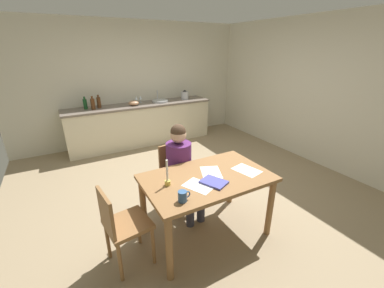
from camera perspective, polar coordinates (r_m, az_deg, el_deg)
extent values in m
cube|color=#937F60|center=(3.88, -0.69, -10.49)|extent=(5.20, 5.20, 0.04)
cube|color=beige|center=(5.76, -13.50, 13.68)|extent=(5.20, 0.12, 2.60)
cube|color=beige|center=(5.12, 26.34, 11.11)|extent=(0.12, 5.20, 2.60)
cube|color=beige|center=(5.60, -11.69, 4.48)|extent=(3.13, 0.60, 0.86)
cube|color=#72665B|center=(5.49, -12.05, 8.96)|extent=(3.17, 0.64, 0.04)
cube|color=olive|center=(2.66, 3.58, -7.96)|extent=(1.37, 0.85, 0.04)
cylinder|color=olive|center=(2.40, -5.37, -23.35)|extent=(0.07, 0.07, 0.72)
cylinder|color=olive|center=(2.98, 17.86, -14.07)|extent=(0.07, 0.07, 0.72)
cylinder|color=olive|center=(2.93, -11.35, -14.12)|extent=(0.07, 0.07, 0.72)
cylinder|color=olive|center=(3.42, 9.08, -8.21)|extent=(0.07, 0.07, 0.72)
cube|color=olive|center=(3.23, -3.17, -7.79)|extent=(0.43, 0.43, 0.04)
cube|color=olive|center=(3.28, -4.91, -3.25)|extent=(0.36, 0.06, 0.40)
cylinder|color=olive|center=(3.16, -4.17, -13.62)|extent=(0.04, 0.04, 0.45)
cylinder|color=olive|center=(3.31, 1.04, -11.75)|extent=(0.04, 0.04, 0.45)
cylinder|color=olive|center=(3.41, -7.08, -10.80)|extent=(0.04, 0.04, 0.45)
cylinder|color=olive|center=(3.55, -2.13, -9.22)|extent=(0.04, 0.04, 0.45)
cylinder|color=#592666|center=(3.10, -3.10, -4.12)|extent=(0.35, 0.35, 0.50)
sphere|color=#D8AD8C|center=(2.96, -3.24, 2.15)|extent=(0.20, 0.20, 0.20)
sphere|color=#473323|center=(2.95, -3.26, 2.88)|extent=(0.19, 0.19, 0.19)
cylinder|color=#383847|center=(3.05, -2.45, -10.03)|extent=(0.16, 0.39, 0.13)
cylinder|color=#383847|center=(3.04, -0.44, -15.21)|extent=(0.10, 0.10, 0.45)
cylinder|color=#383847|center=(3.12, 0.09, -9.17)|extent=(0.16, 0.39, 0.13)
cylinder|color=#383847|center=(3.11, 2.10, -14.22)|extent=(0.10, 0.10, 0.45)
cube|color=olive|center=(2.56, -14.82, -17.66)|extent=(0.45, 0.45, 0.04)
cube|color=olive|center=(2.39, -19.54, -15.06)|extent=(0.08, 0.36, 0.40)
cylinder|color=olive|center=(2.64, -9.09, -22.44)|extent=(0.04, 0.04, 0.45)
cylinder|color=olive|center=(2.87, -12.43, -18.38)|extent=(0.04, 0.04, 0.45)
cylinder|color=olive|center=(2.56, -16.53, -25.04)|extent=(0.04, 0.04, 0.45)
cylinder|color=olive|center=(2.80, -19.17, -20.51)|extent=(0.04, 0.04, 0.45)
cylinder|color=#33598C|center=(2.23, -2.26, -12.18)|extent=(0.08, 0.08, 0.10)
torus|color=#33598C|center=(2.25, -1.18, -11.76)|extent=(0.07, 0.01, 0.07)
cylinder|color=gold|center=(2.49, -5.75, -9.07)|extent=(0.06, 0.06, 0.05)
cylinder|color=white|center=(2.42, -5.87, -6.22)|extent=(0.02, 0.02, 0.23)
cube|color=#4A4BA4|center=(2.53, 5.15, -8.90)|extent=(0.28, 0.31, 0.02)
cube|color=white|center=(2.84, 12.70, -6.00)|extent=(0.27, 0.34, 0.00)
cube|color=white|center=(2.48, 1.64, -9.76)|extent=(0.32, 0.36, 0.00)
cube|color=white|center=(2.73, 4.48, -6.65)|extent=(0.31, 0.35, 0.00)
cylinder|color=#B2B7BC|center=(5.63, -7.47, 9.99)|extent=(0.36, 0.36, 0.04)
cylinder|color=silver|center=(5.76, -8.13, 11.23)|extent=(0.02, 0.02, 0.24)
cylinder|color=#194C23|center=(5.34, -23.78, 8.56)|extent=(0.07, 0.07, 0.20)
cylinder|color=#194C23|center=(5.32, -23.98, 9.85)|extent=(0.03, 0.03, 0.05)
cylinder|color=#593319|center=(5.25, -22.25, 8.66)|extent=(0.08, 0.08, 0.21)
cylinder|color=#593319|center=(5.23, -22.46, 10.06)|extent=(0.04, 0.04, 0.05)
cylinder|color=#593319|center=(5.36, -21.02, 9.07)|extent=(0.08, 0.08, 0.21)
cylinder|color=#593319|center=(5.33, -21.21, 10.44)|extent=(0.04, 0.04, 0.05)
ellipsoid|color=tan|center=(5.38, -13.52, 9.34)|extent=(0.22, 0.22, 0.10)
cylinder|color=#B7BABF|center=(5.87, -1.73, 11.34)|extent=(0.18, 0.18, 0.18)
cone|color=#262628|center=(5.85, -1.74, 12.40)|extent=(0.11, 0.11, 0.04)
cylinder|color=silver|center=(5.64, -11.92, 9.54)|extent=(0.06, 0.06, 0.00)
cylinder|color=silver|center=(5.64, -11.95, 9.91)|extent=(0.01, 0.01, 0.07)
cone|color=silver|center=(5.62, -12.01, 10.66)|extent=(0.07, 0.07, 0.08)
cylinder|color=silver|center=(5.62, -12.88, 9.41)|extent=(0.06, 0.06, 0.00)
cylinder|color=silver|center=(5.61, -12.92, 9.78)|extent=(0.01, 0.01, 0.07)
cone|color=silver|center=(5.60, -12.98, 10.53)|extent=(0.07, 0.07, 0.08)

